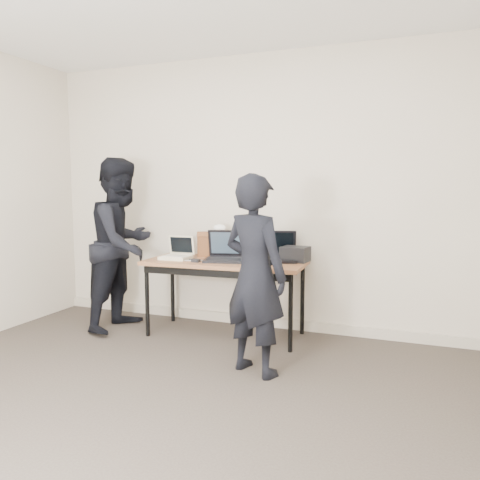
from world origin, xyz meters
The scene contains 13 objects.
room centered at (0.00, 0.00, 1.35)m, with size 4.60×4.60×2.80m.
desk centered at (-0.14, 1.83, 0.66)m, with size 1.53×0.71×0.72m.
laptop_beige centered at (-0.62, 1.79, 0.76)m, with size 0.27×0.26×0.22m.
laptop_center centered at (-0.14, 1.85, 0.78)m, with size 0.43×0.42×0.28m.
laptop_right centered at (0.31, 2.02, 0.78)m, with size 0.46×0.45×0.28m.
leather_satchel centered at (-0.32, 2.06, 0.85)m, with size 0.38×0.21×0.25m.
tissue centered at (-0.29, 2.06, 1.00)m, with size 0.13×0.10×0.08m, color white.
equipment_box centered at (0.49, 2.02, 0.79)m, with size 0.24×0.20×0.14m, color black.
power_brick centered at (-0.36, 1.66, 0.73)m, with size 0.08×0.05×0.03m, color black.
cables centered at (-0.08, 1.85, 0.72)m, with size 1.16×0.37×0.01m.
person_typist centered at (0.42, 1.08, 0.75)m, with size 0.55×0.36×1.51m, color black.
person_observer centered at (-1.19, 1.71, 0.85)m, with size 0.82×0.64×1.69m, color black.
baseboard centered at (0.00, 2.23, 0.05)m, with size 4.50×0.03×0.10m, color #B6AB97.
Camera 1 is at (1.54, -2.18, 1.41)m, focal length 35.00 mm.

